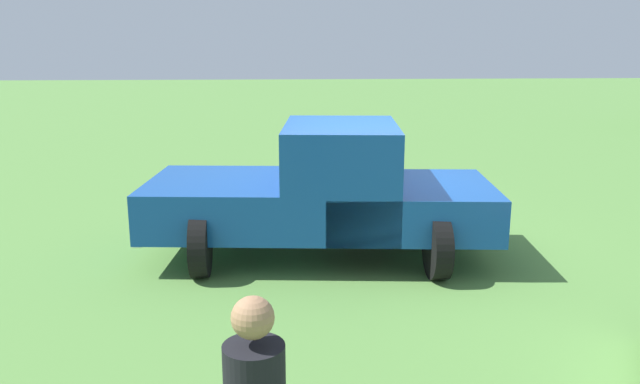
% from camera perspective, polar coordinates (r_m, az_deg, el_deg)
% --- Properties ---
extents(ground_plane, '(80.00, 80.00, 0.00)m').
position_cam_1_polar(ground_plane, '(9.09, 4.10, -5.17)').
color(ground_plane, '#54843D').
extents(pickup_truck, '(2.71, 4.78, 1.82)m').
position_cam_1_polar(pickup_truck, '(8.58, 0.79, 0.31)').
color(pickup_truck, black).
rests_on(pickup_truck, ground_plane).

